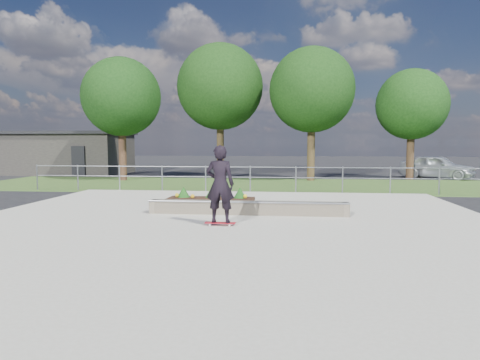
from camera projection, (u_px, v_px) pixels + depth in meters
name	position (u px, v px, depth m)	size (l,w,h in m)	color
ground	(227.00, 225.00, 11.49)	(120.00, 120.00, 0.00)	black
grass_verge	(256.00, 185.00, 22.39)	(30.00, 8.00, 0.02)	#355321
concrete_slab	(227.00, 224.00, 11.49)	(15.00, 15.00, 0.06)	#ADAA9A
fence	(250.00, 176.00, 18.86)	(20.06, 0.06, 1.20)	gray
building	(69.00, 153.00, 30.70)	(8.40, 5.40, 3.00)	#282624
tree_far_left	(121.00, 97.00, 24.81)	(4.55, 4.55, 7.15)	#382116
tree_mid_left	(220.00, 87.00, 26.13)	(5.25, 5.25, 8.25)	#322414
tree_mid_right	(312.00, 90.00, 24.58)	(4.90, 4.90, 7.70)	#372816
tree_far_right	(412.00, 105.00, 25.48)	(4.20, 4.20, 6.60)	#342115
grind_ledge	(248.00, 208.00, 12.88)	(6.00, 0.44, 0.43)	brown
planter_bed	(211.00, 200.00, 14.75)	(3.00, 1.20, 0.61)	black
skateboarder	(220.00, 184.00, 11.08)	(0.80, 0.50, 2.10)	silver
parked_car	(437.00, 167.00, 26.44)	(1.74, 4.32, 1.47)	silver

